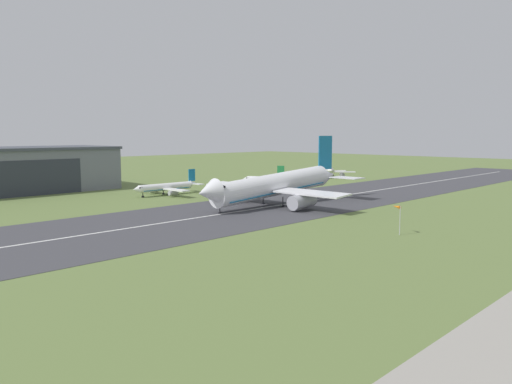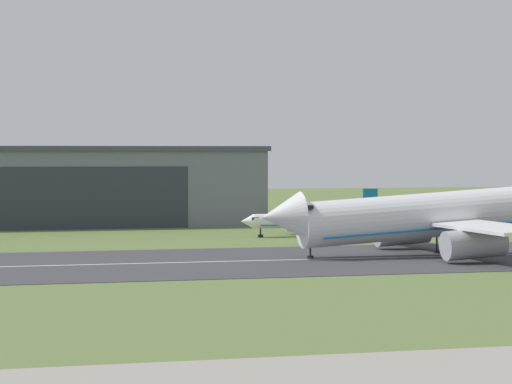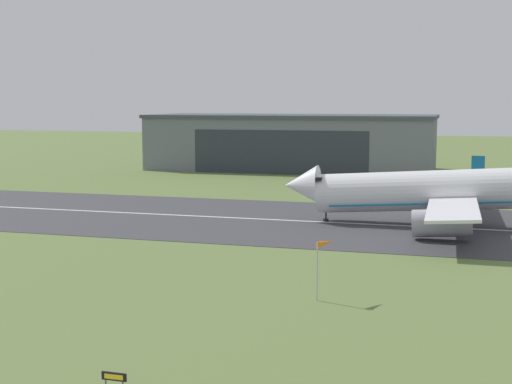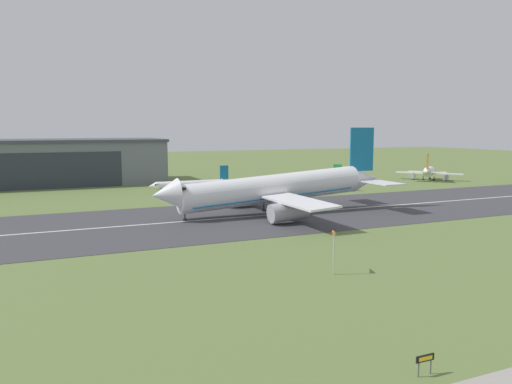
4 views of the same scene
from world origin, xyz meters
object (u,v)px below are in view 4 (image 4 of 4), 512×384
Objects in this scene: airplane_landing at (274,189)px; airplane_parked_west at (319,181)px; windsock_pole at (333,234)px; airplane_parked_east at (190,185)px; runway_sign at (425,360)px; airplane_parked_centre at (429,172)px.

airplane_parked_west is (31.67, 34.14, -2.75)m from airplane_landing.
airplane_parked_west is 3.14× the size of windsock_pole.
airplane_parked_east reaches higher than runway_sign.
airplane_parked_east is at bearing 82.84° from runway_sign.
airplane_parked_centre reaches higher than airplane_parked_west.
airplane_parked_centre is 150.21m from runway_sign.
runway_sign is (-13.65, -108.67, -1.26)m from airplane_parked_east.
airplane_parked_centre is (81.47, 41.26, -2.51)m from airplane_landing.
runway_sign is at bearing -116.96° from airplane_parked_west.
runway_sign is at bearing -106.74° from airplane_landing.
airplane_parked_east is 82.84m from windsock_pole.
airplane_landing reaches higher than windsock_pole.
airplane_parked_east is (-7.04, 39.83, -2.89)m from airplane_landing.
airplane_parked_east is (-88.52, -1.43, -0.38)m from airplane_parked_centre.
airplane_landing is 40.55m from airplane_parked_east.
airplane_parked_centre is (49.80, 7.13, 0.24)m from airplane_parked_west.
airplane_parked_west is at bearing 63.04° from runway_sign.
airplane_parked_west is 39.13m from airplane_parked_east.
airplane_landing is at bearing 73.26° from runway_sign.
windsock_pole is at bearing -106.00° from airplane_landing.
airplane_landing is 44.53m from windsock_pole.
windsock_pole is (-93.74, -84.07, 2.11)m from airplane_parked_centre.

